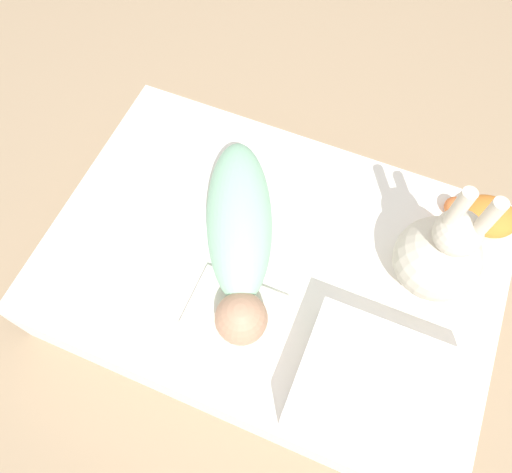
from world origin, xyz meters
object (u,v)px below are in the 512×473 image
at_px(pillow, 380,392).
at_px(bunny_plush, 440,255).
at_px(swaddled_baby, 240,231).
at_px(turtle_plush, 486,215).

distance_m(pillow, bunny_plush, 0.35).
bearing_deg(swaddled_baby, bunny_plush, 77.67).
bearing_deg(bunny_plush, turtle_plush, -116.15).
height_order(swaddled_baby, pillow, swaddled_baby).
distance_m(swaddled_baby, bunny_plush, 0.49).
bearing_deg(turtle_plush, bunny_plush, 63.85).
relative_size(pillow, turtle_plush, 1.93).
bearing_deg(turtle_plush, swaddled_baby, 28.36).
distance_m(swaddled_baby, turtle_plush, 0.67).
bearing_deg(pillow, turtle_plush, -103.85).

